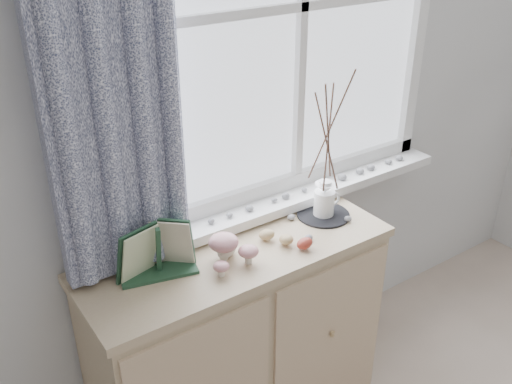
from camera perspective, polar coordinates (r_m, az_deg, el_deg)
sideboard at (r=2.39m, az=-1.65°, el=-14.38°), size 1.20×0.45×0.85m
botanical_book at (r=1.95m, az=-9.53°, el=-5.96°), size 0.33×0.20×0.21m
toadstool_cluster at (r=2.04m, az=-2.73°, el=-5.57°), size 0.19×0.16×0.10m
wooden_eggs at (r=2.15m, az=2.99°, el=-4.73°), size 0.13×0.17×0.06m
songbird_figurine at (r=2.08m, az=-2.95°, el=-5.67°), size 0.14×0.11×0.07m
crocheted_doily at (r=2.36m, az=6.74°, el=-2.27°), size 0.22×0.22×0.01m
twig_pitcher at (r=2.20m, az=7.26°, el=5.94°), size 0.29×0.29×0.64m
sideboard_pebbles at (r=2.27m, az=4.65°, el=-3.19°), size 0.33×0.23×0.02m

